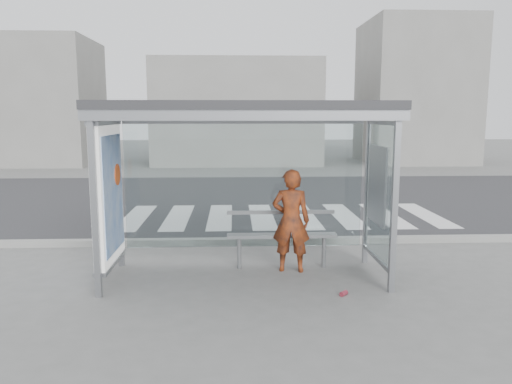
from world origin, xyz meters
TOP-DOWN VIEW (x-y plane):
  - ground at (0.00, 0.00)m, footprint 80.00×80.00m
  - road at (0.00, 7.00)m, footprint 30.00×10.00m
  - curb at (0.00, 1.95)m, footprint 30.00×0.18m
  - crosswalk at (1.00, 4.50)m, footprint 7.55×3.00m
  - bus_shelter at (-0.37, 0.06)m, footprint 4.25×1.65m
  - building_left at (-10.00, 18.00)m, footprint 6.00×5.00m
  - building_center at (0.00, 18.00)m, footprint 8.00×5.00m
  - building_right at (9.00, 18.00)m, footprint 5.00×5.00m
  - person at (0.72, 0.31)m, footprint 0.64×0.48m
  - bench at (0.59, 0.50)m, footprint 1.74×0.32m
  - soda_can at (1.32, -0.81)m, footprint 0.13×0.13m

SIDE VIEW (x-z plane):
  - ground at x=0.00m, z-range 0.00..0.00m
  - crosswalk at x=1.00m, z-range 0.00..0.00m
  - road at x=0.00m, z-range 0.00..0.01m
  - soda_can at x=1.32m, z-range 0.00..0.07m
  - curb at x=0.00m, z-range 0.00..0.12m
  - bench at x=0.59m, z-range 0.09..0.99m
  - person at x=0.72m, z-range 0.00..1.61m
  - bus_shelter at x=-0.37m, z-range 0.67..3.29m
  - building_center at x=0.00m, z-range 0.00..5.00m
  - building_left at x=-10.00m, z-range 0.00..6.00m
  - building_right at x=9.00m, z-range 0.00..7.00m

